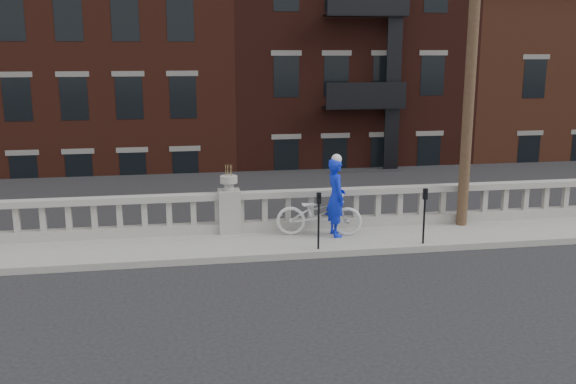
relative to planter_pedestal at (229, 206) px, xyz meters
name	(u,v)px	position (x,y,z in m)	size (l,w,h in m)	color
ground	(246,293)	(0.00, -3.95, -0.83)	(120.00, 120.00, 0.00)	black
sidewalk	(233,245)	(0.00, -0.95, -0.76)	(32.00, 2.20, 0.15)	gray
balustrade	(229,213)	(0.00, 0.00, -0.19)	(28.00, 0.34, 1.03)	gray
planter_pedestal	(229,206)	(0.00, 0.00, 0.00)	(0.55, 0.55, 1.76)	gray
lower_level	(211,89)	(0.56, 19.09, 1.80)	(80.00, 44.00, 20.80)	#605E59
utility_pole	(473,30)	(6.20, -0.35, 4.41)	(1.60, 0.28, 10.00)	#422D1E
parking_meter_d	(319,214)	(1.95, -1.80, 0.17)	(0.10, 0.09, 1.36)	black
parking_meter_e	(425,210)	(4.55, -1.80, 0.17)	(0.10, 0.09, 1.36)	black
bicycle	(319,213)	(2.21, -0.67, -0.11)	(0.75, 2.16, 1.13)	silver
cyclist	(336,197)	(2.61, -0.77, 0.31)	(0.72, 0.47, 1.98)	#0D23CF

